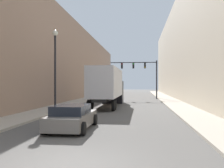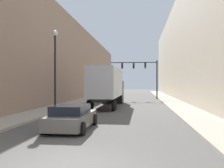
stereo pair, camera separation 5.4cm
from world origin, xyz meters
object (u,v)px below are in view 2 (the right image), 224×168
traffic_signal_gantry (144,71)px  street_lamp (55,60)px  semi_truck (108,85)px  sedan_car (72,117)px

traffic_signal_gantry → street_lamp: size_ratio=1.14×
semi_truck → sedan_car: size_ratio=2.77×
sedan_car → traffic_signal_gantry: (4.00, 27.55, 3.82)m
sedan_car → street_lamp: bearing=116.9°
semi_truck → traffic_signal_gantry: (3.89, 14.02, 2.22)m
semi_truck → street_lamp: 8.42m
street_lamp → sedan_car: bearing=-63.1°
traffic_signal_gantry → sedan_car: bearing=-98.3°
semi_truck → traffic_signal_gantry: bearing=74.5°
semi_truck → street_lamp: (-3.15, -7.55, 2.01)m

